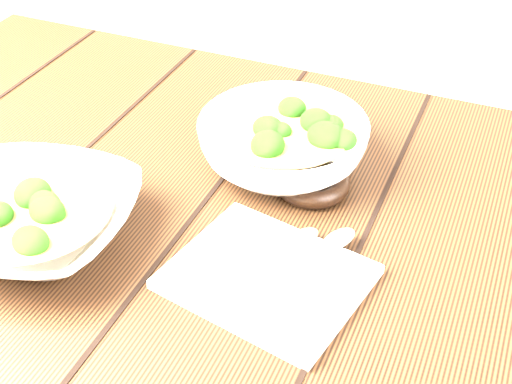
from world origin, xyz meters
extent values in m
cube|color=#341E0E|center=(0.00, 0.00, 0.73)|extent=(1.20, 0.80, 0.04)
cube|color=#341E0E|center=(-0.54, 0.34, 0.35)|extent=(0.07, 0.07, 0.71)
imported|color=white|center=(-0.17, -0.11, 0.78)|extent=(0.26, 0.26, 0.06)
cylinder|color=olive|center=(-0.17, -0.11, 0.80)|extent=(0.18, 0.18, 0.00)
ellipsoid|color=#276B17|center=(-0.14, -0.10, 0.80)|extent=(0.04, 0.03, 0.03)
ellipsoid|color=#276B17|center=(-0.17, -0.07, 0.80)|extent=(0.04, 0.03, 0.03)
ellipsoid|color=#276B17|center=(-0.22, -0.09, 0.80)|extent=(0.04, 0.03, 0.03)
ellipsoid|color=#276B17|center=(-0.18, -0.13, 0.80)|extent=(0.04, 0.03, 0.03)
ellipsoid|color=#276B17|center=(-0.14, -0.15, 0.80)|extent=(0.04, 0.03, 0.03)
imported|color=white|center=(0.04, 0.13, 0.78)|extent=(0.27, 0.27, 0.07)
cylinder|color=olive|center=(0.04, 0.13, 0.81)|extent=(0.17, 0.17, 0.00)
ellipsoid|color=#276B17|center=(0.06, 0.14, 0.81)|extent=(0.04, 0.04, 0.03)
ellipsoid|color=#276B17|center=(0.04, 0.17, 0.81)|extent=(0.04, 0.04, 0.03)
ellipsoid|color=#276B17|center=(-0.01, 0.15, 0.81)|extent=(0.04, 0.04, 0.03)
ellipsoid|color=#276B17|center=(0.03, 0.11, 0.81)|extent=(0.04, 0.04, 0.03)
ellipsoid|color=#276B17|center=(0.06, 0.10, 0.81)|extent=(0.04, 0.04, 0.03)
torus|color=black|center=(0.09, 0.10, 0.76)|extent=(0.10, 0.10, 0.02)
cube|color=#BFB49F|center=(0.10, -0.07, 0.76)|extent=(0.23, 0.20, 0.01)
cylinder|color=#B1A99C|center=(0.09, -0.08, 0.76)|extent=(0.06, 0.12, 0.01)
ellipsoid|color=#B1A99C|center=(0.12, -0.01, 0.76)|extent=(0.04, 0.05, 0.01)
cylinder|color=#B1A99C|center=(0.13, -0.06, 0.76)|extent=(0.05, 0.12, 0.01)
ellipsoid|color=#B1A99C|center=(0.16, 0.01, 0.76)|extent=(0.04, 0.05, 0.01)
camera|label=1|loc=(0.30, -0.59, 1.29)|focal=50.00mm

